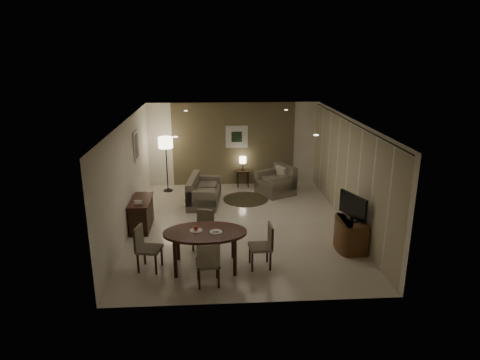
{
  "coord_description": "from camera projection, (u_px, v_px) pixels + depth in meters",
  "views": [
    {
      "loc": [
        -0.66,
        -10.11,
        4.37
      ],
      "look_at": [
        0.0,
        0.2,
        1.15
      ],
      "focal_mm": 32.0,
      "sensor_mm": 36.0,
      "label": 1
    }
  ],
  "objects": [
    {
      "name": "curtain_wall",
      "position": [
        347.0,
        174.0,
        10.75
      ],
      "size": [
        0.08,
        6.7,
        2.58
      ],
      "primitive_type": null,
      "color": "beige",
      "rests_on": "wall_right"
    },
    {
      "name": "taupe_accent",
      "position": [
        234.0,
        144.0,
        13.89
      ],
      "size": [
        3.96,
        0.03,
        2.7
      ],
      "primitive_type": "cube",
      "color": "#6E6344",
      "rests_on": "wall_back"
    },
    {
      "name": "telephone",
      "position": [
        138.0,
        202.0,
        10.3
      ],
      "size": [
        0.2,
        0.14,
        0.09
      ],
      "primitive_type": null,
      "color": "white",
      "rests_on": "console_desk"
    },
    {
      "name": "chair_near",
      "position": [
        208.0,
        262.0,
        8.12
      ],
      "size": [
        0.48,
        0.48,
        0.91
      ],
      "primitive_type": null,
      "rotation": [
        0.0,
        0.0,
        3.23
      ],
      "color": "#7A6F5E",
      "rests_on": "floor"
    },
    {
      "name": "art_back_frame",
      "position": [
        237.0,
        137.0,
        13.8
      ],
      "size": [
        0.72,
        0.03,
        0.72
      ],
      "primitive_type": "cube",
      "color": "silver",
      "rests_on": "wall_back"
    },
    {
      "name": "art_back_canvas",
      "position": [
        237.0,
        137.0,
        13.79
      ],
      "size": [
        0.34,
        0.01,
        0.34
      ],
      "primitive_type": "cube",
      "color": "black",
      "rests_on": "wall_back"
    },
    {
      "name": "downlight_nl",
      "position": [
        175.0,
        137.0,
        8.38
      ],
      "size": [
        0.1,
        0.1,
        0.01
      ],
      "primitive_type": "cylinder",
      "color": "white",
      "rests_on": "ceiling"
    },
    {
      "name": "downlight_nr",
      "position": [
        316.0,
        135.0,
        8.55
      ],
      "size": [
        0.1,
        0.1,
        0.01
      ],
      "primitive_type": "cylinder",
      "color": "white",
      "rests_on": "ceiling"
    },
    {
      "name": "curtain_rod",
      "position": [
        351.0,
        122.0,
        10.35
      ],
      "size": [
        0.03,
        6.8,
        0.03
      ],
      "primitive_type": "cylinder",
      "rotation": [
        1.57,
        0.0,
        0.0
      ],
      "color": "black",
      "rests_on": "wall_right"
    },
    {
      "name": "room_shell",
      "position": [
        240.0,
        170.0,
        10.95
      ],
      "size": [
        5.5,
        7.0,
        2.7
      ],
      "color": "beige",
      "rests_on": "ground"
    },
    {
      "name": "sofa",
      "position": [
        204.0,
        190.0,
        12.42
      ],
      "size": [
        1.75,
        1.01,
        0.78
      ],
      "primitive_type": null,
      "rotation": [
        0.0,
        0.0,
        1.46
      ],
      "color": "#7A6F5E",
      "rests_on": "floor"
    },
    {
      "name": "fruit_apple",
      "position": [
        196.0,
        228.0,
        8.66
      ],
      "size": [
        0.09,
        0.09,
        0.09
      ],
      "primitive_type": "sphere",
      "color": "#A73113",
      "rests_on": "plate_a"
    },
    {
      "name": "napkin",
      "position": [
        216.0,
        231.0,
        8.6
      ],
      "size": [
        0.12,
        0.08,
        0.03
      ],
      "primitive_type": "cube",
      "color": "white",
      "rests_on": "plate_b"
    },
    {
      "name": "side_table",
      "position": [
        243.0,
        178.0,
        13.99
      ],
      "size": [
        0.42,
        0.42,
        0.53
      ],
      "primitive_type": null,
      "color": "#301D10",
      "rests_on": "floor"
    },
    {
      "name": "dining_table",
      "position": [
        205.0,
        250.0,
        8.76
      ],
      "size": [
        1.71,
        1.07,
        0.8
      ],
      "primitive_type": null,
      "color": "#471F17",
      "rests_on": "floor"
    },
    {
      "name": "plate_b",
      "position": [
        216.0,
        232.0,
        8.61
      ],
      "size": [
        0.26,
        0.26,
        0.02
      ],
      "primitive_type": "cylinder",
      "color": "white",
      "rests_on": "dining_table"
    },
    {
      "name": "flat_tv",
      "position": [
        353.0,
        207.0,
        9.39
      ],
      "size": [
        0.36,
        0.85,
        0.6
      ],
      "primitive_type": null,
      "rotation": [
        0.0,
        0.0,
        0.35
      ],
      "color": "black",
      "rests_on": "tv_cabinet"
    },
    {
      "name": "art_left_frame",
      "position": [
        136.0,
        146.0,
        11.4
      ],
      "size": [
        0.03,
        0.6,
        0.8
      ],
      "primitive_type": "cube",
      "color": "silver",
      "rests_on": "wall_left"
    },
    {
      "name": "armchair",
      "position": [
        276.0,
        180.0,
        13.19
      ],
      "size": [
        1.28,
        1.3,
        0.88
      ],
      "primitive_type": null,
      "rotation": [
        0.0,
        0.0,
        -1.09
      ],
      "color": "#7A6F5E",
      "rests_on": "floor"
    },
    {
      "name": "downlight_fr",
      "position": [
        286.0,
        110.0,
        11.98
      ],
      "size": [
        0.1,
        0.1,
        0.01
      ],
      "primitive_type": "cylinder",
      "color": "white",
      "rests_on": "ceiling"
    },
    {
      "name": "console_desk",
      "position": [
        142.0,
        214.0,
        10.71
      ],
      "size": [
        0.48,
        1.2,
        0.75
      ],
      "primitive_type": null,
      "color": "#471F17",
      "rests_on": "floor"
    },
    {
      "name": "downlight_fl",
      "position": [
        186.0,
        111.0,
        11.81
      ],
      "size": [
        0.1,
        0.1,
        0.01
      ],
      "primitive_type": "cylinder",
      "color": "white",
      "rests_on": "ceiling"
    },
    {
      "name": "chair_far",
      "position": [
        203.0,
        231.0,
        9.56
      ],
      "size": [
        0.53,
        0.53,
        0.87
      ],
      "primitive_type": null,
      "rotation": [
        0.0,
        0.0,
        -0.32
      ],
      "color": "#7A6F5E",
      "rests_on": "floor"
    },
    {
      "name": "chair_right",
      "position": [
        260.0,
        246.0,
        8.76
      ],
      "size": [
        0.47,
        0.47,
        0.93
      ],
      "primitive_type": null,
      "rotation": [
        0.0,
        0.0,
        -1.52
      ],
      "color": "#7A6F5E",
      "rests_on": "floor"
    },
    {
      "name": "chair_left",
      "position": [
        149.0,
        248.0,
        8.66
      ],
      "size": [
        0.53,
        0.53,
        0.93
      ],
      "primitive_type": null,
      "rotation": [
        0.0,
        0.0,
        1.36
      ],
      "color": "#7A6F5E",
      "rests_on": "floor"
    },
    {
      "name": "table_lamp",
      "position": [
        243.0,
        163.0,
        13.83
      ],
      "size": [
        0.22,
        0.22,
        0.5
      ],
      "primitive_type": null,
      "color": "#FFEAC1",
      "rests_on": "side_table"
    },
    {
      "name": "tv_cabinet",
      "position": [
        351.0,
        234.0,
        9.59
      ],
      "size": [
        0.48,
        0.9,
        0.7
      ],
      "primitive_type": null,
      "color": "brown",
      "rests_on": "floor"
    },
    {
      "name": "art_left_canvas",
      "position": [
        137.0,
        146.0,
        11.4
      ],
      "size": [
        0.01,
        0.46,
        0.64
      ],
      "primitive_type": "cube",
      "color": "gray",
      "rests_on": "wall_left"
    },
    {
      "name": "plate_a",
      "position": [
        196.0,
        230.0,
        8.68
      ],
      "size": [
        0.26,
        0.26,
        0.02
      ],
      "primitive_type": "cylinder",
      "color": "white",
      "rests_on": "dining_table"
    },
    {
      "name": "round_rug",
      "position": [
        246.0,
        199.0,
        12.83
      ],
      "size": [
        1.35,
        1.35,
        0.01
      ],
      "primitive_type": "cylinder",
      "color": "#3D3922",
      "rests_on": "floor"
    },
    {
      "name": "floor_lamp",
      "position": [
        167.0,
        164.0,
        13.33
      ],
      "size": [
        0.44,
        0.44,
        1.74
      ],
      "primitive_type": null,
      "color": "#FFE5B7",
      "rests_on": "floor"
    }
  ]
}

